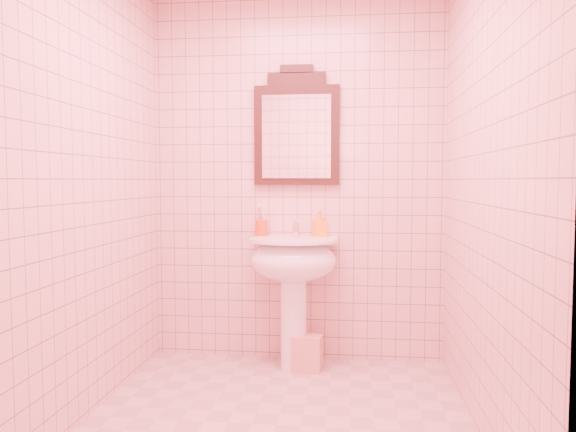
# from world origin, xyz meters

# --- Properties ---
(floor) EXTENTS (2.20, 2.20, 0.00)m
(floor) POSITION_xyz_m (0.00, 0.00, 0.00)
(floor) COLOR tan
(floor) RESTS_ON ground
(back_wall) EXTENTS (2.00, 0.02, 2.50)m
(back_wall) POSITION_xyz_m (0.00, 1.10, 1.25)
(back_wall) COLOR #D8A396
(back_wall) RESTS_ON floor
(pedestal_sink) EXTENTS (0.58, 0.58, 0.86)m
(pedestal_sink) POSITION_xyz_m (-0.00, 0.87, 0.66)
(pedestal_sink) COLOR white
(pedestal_sink) RESTS_ON floor
(faucet) EXTENTS (0.04, 0.16, 0.11)m
(faucet) POSITION_xyz_m (-0.00, 1.01, 0.92)
(faucet) COLOR white
(faucet) RESTS_ON pedestal_sink
(mirror) EXTENTS (0.58, 0.06, 0.81)m
(mirror) POSITION_xyz_m (-0.00, 1.07, 1.59)
(mirror) COLOR black
(mirror) RESTS_ON back_wall
(toothbrush_cup) EXTENTS (0.09, 0.09, 0.20)m
(toothbrush_cup) POSITION_xyz_m (-0.24, 1.03, 0.92)
(toothbrush_cup) COLOR red
(toothbrush_cup) RESTS_ON pedestal_sink
(soap_dispenser) EXTENTS (0.10, 0.11, 0.18)m
(soap_dispenser) POSITION_xyz_m (0.16, 1.03, 0.95)
(soap_dispenser) COLOR orange
(soap_dispenser) RESTS_ON pedestal_sink
(towel) EXTENTS (0.20, 0.15, 0.23)m
(towel) POSITION_xyz_m (0.09, 0.83, 0.12)
(towel) COLOR tan
(towel) RESTS_ON floor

